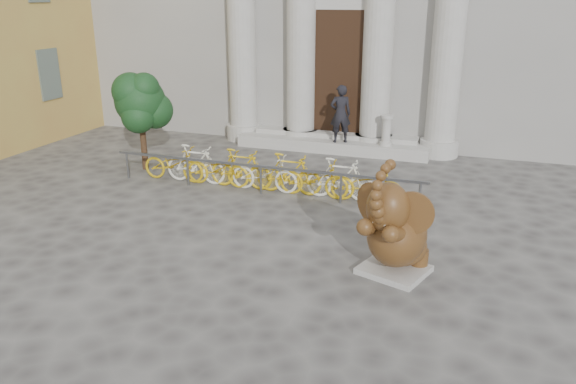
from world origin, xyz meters
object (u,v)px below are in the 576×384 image
(tree, at_px, (141,102))
(bike_rack, at_px, (265,171))
(elephant_statue, at_px, (396,232))
(pedestrian, at_px, (340,114))

(tree, bearing_deg, bike_rack, -9.29)
(elephant_statue, bearing_deg, bike_rack, 156.50)
(bike_rack, relative_size, tree, 2.97)
(elephant_statue, height_order, pedestrian, elephant_statue)
(elephant_statue, relative_size, bike_rack, 0.27)
(bike_rack, bearing_deg, elephant_statue, -42.21)
(pedestrian, bearing_deg, elephant_statue, 87.23)
(bike_rack, distance_m, tree, 4.11)
(tree, bearing_deg, elephant_statue, -27.98)
(elephant_statue, xyz_separation_m, bike_rack, (-3.73, 3.39, -0.28))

